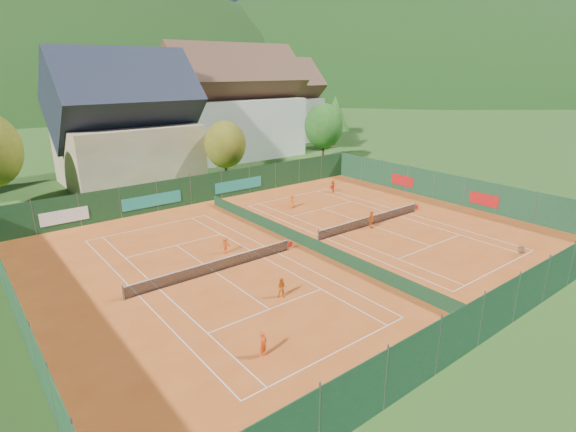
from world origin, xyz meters
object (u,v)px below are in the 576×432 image
at_px(ball_hopper, 521,249).
at_px(player_right_far_b, 333,187).
at_px(player_left_far, 225,245).
at_px(hotel_block_b, 275,107).
at_px(player_right_far_a, 292,201).
at_px(player_left_mid, 282,288).
at_px(hotel_block_a, 234,109).
at_px(chalet, 127,128).
at_px(player_left_near, 263,344).
at_px(player_right_near, 371,220).

xyz_separation_m(ball_hopper, player_right_far_b, (1.38, 22.11, 0.14)).
bearing_deg(player_right_far_b, player_left_far, 2.50).
xyz_separation_m(hotel_block_b, player_right_far_b, (-16.93, -33.63, -5.92)).
distance_m(ball_hopper, player_right_far_a, 21.14).
xyz_separation_m(player_left_mid, player_right_far_a, (12.20, 14.26, 0.05)).
xyz_separation_m(hotel_block_a, player_left_far, (-21.73, -33.47, -6.71)).
bearing_deg(chalet, player_left_far, -95.68).
height_order(chalet, player_right_far_a, chalet).
relative_size(player_right_far_a, player_right_far_b, 1.03).
xyz_separation_m(hotel_block_b, player_left_far, (-35.73, -41.47, -5.95)).
bearing_deg(hotel_block_b, player_left_far, -130.75).
distance_m(hotel_block_a, player_left_near, 53.65).
bearing_deg(player_left_mid, player_right_far_b, 77.43).
bearing_deg(player_right_far_b, player_right_far_a, -6.17).
relative_size(hotel_block_a, player_left_near, 15.32).
relative_size(hotel_block_b, player_right_far_b, 12.44).
bearing_deg(player_left_far, chalet, -90.86).
bearing_deg(chalet, hotel_block_b, 22.99).
height_order(hotel_block_b, player_right_far_a, hotel_block_b).
height_order(hotel_block_a, hotel_block_b, hotel_block_a).
bearing_deg(ball_hopper, chalet, 109.39).
bearing_deg(hotel_block_a, player_right_far_b, -96.53).
bearing_deg(player_right_far_b, player_left_mid, 19.25).
bearing_deg(player_left_far, player_right_far_a, -147.40).
height_order(hotel_block_b, player_right_far_b, hotel_block_b).
xyz_separation_m(chalet, player_left_far, (-2.73, -27.47, -5.95)).
relative_size(ball_hopper, player_right_near, 0.51).
bearing_deg(player_right_far_b, chalet, -70.84).
height_order(player_left_mid, player_right_far_a, player_right_far_a).
distance_m(player_left_mid, player_right_far_b, 25.39).
bearing_deg(hotel_block_b, chalet, -157.01).
relative_size(hotel_block_a, player_right_far_a, 15.05).
distance_m(player_left_far, player_right_near, 13.48).
bearing_deg(player_left_mid, hotel_block_a, 99.66).
distance_m(chalet, player_right_far_a, 23.89).
height_order(ball_hopper, player_left_near, player_left_near).
distance_m(chalet, player_left_mid, 36.41).
distance_m(hotel_block_b, player_right_near, 50.30).
height_order(hotel_block_a, player_right_far_b, hotel_block_a).
distance_m(player_left_near, player_right_near, 20.57).
distance_m(hotel_block_b, player_left_mid, 62.02).
bearing_deg(player_left_mid, player_right_near, 58.44).
relative_size(hotel_block_b, player_left_near, 12.26).
bearing_deg(player_right_near, player_left_far, 103.13).
xyz_separation_m(ball_hopper, player_left_mid, (-18.25, 5.99, 0.12)).
distance_m(chalet, player_right_far_b, 26.05).
bearing_deg(player_right_far_a, chalet, -94.93).
relative_size(player_left_far, player_right_far_b, 0.97).
height_order(hotel_block_b, player_right_near, hotel_block_b).
xyz_separation_m(player_left_mid, player_right_near, (13.95, 5.19, 0.12)).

